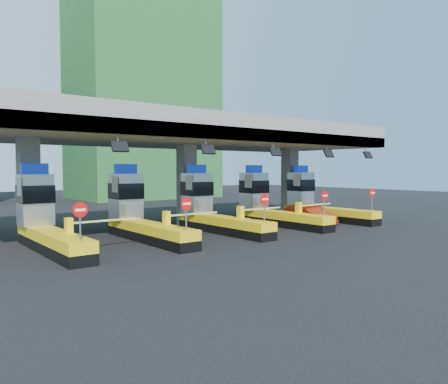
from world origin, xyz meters
TOP-DOWN VIEW (x-y plane):
  - ground at (0.00, 0.00)m, footprint 120.00×120.00m
  - toll_canopy at (0.00, 2.87)m, footprint 28.00×12.09m
  - toll_lane_far_left at (-10.00, 0.28)m, footprint 4.43×8.00m
  - toll_lane_left at (-5.00, 0.28)m, footprint 4.43×8.00m
  - toll_lane_center at (0.00, 0.28)m, footprint 4.43×8.00m
  - toll_lane_right at (5.00, 0.28)m, footprint 4.43×8.00m
  - toll_lane_far_right at (10.00, 0.28)m, footprint 4.43×8.00m
  - bg_building_scaffold at (12.00, 32.00)m, footprint 18.00×12.00m
  - red_car at (7.09, -1.62)m, footprint 2.39×4.57m

SIDE VIEW (x-z plane):
  - ground at x=0.00m, z-range 0.00..0.00m
  - red_car at x=7.09m, z-range 0.00..1.43m
  - toll_lane_far_left at x=-10.00m, z-range -0.68..3.47m
  - toll_lane_left at x=-5.00m, z-range -0.68..3.47m
  - toll_lane_center at x=0.00m, z-range -0.68..3.47m
  - toll_lane_right at x=5.00m, z-range -0.68..3.47m
  - toll_lane_far_right at x=10.00m, z-range -0.68..3.47m
  - toll_canopy at x=0.00m, z-range 2.63..9.63m
  - bg_building_scaffold at x=12.00m, z-range 0.00..28.00m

